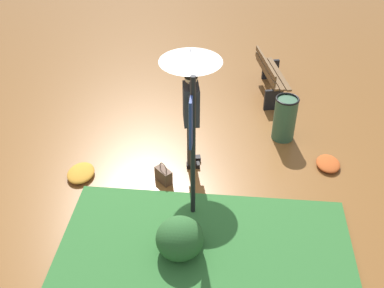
{
  "coord_description": "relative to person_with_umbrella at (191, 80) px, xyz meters",
  "views": [
    {
      "loc": [
        -6.05,
        -0.76,
        4.93
      ],
      "look_at": [
        -0.62,
        -0.25,
        0.85
      ],
      "focal_mm": 43.0,
      "sensor_mm": 36.0,
      "label": 1
    }
  ],
  "objects": [
    {
      "name": "park_bench",
      "position": [
        2.42,
        -1.41,
        -1.15
      ],
      "size": [
        1.42,
        0.68,
        0.75
      ],
      "color": "black",
      "rests_on": "ground_plane"
    },
    {
      "name": "ground_plane",
      "position": [
        -0.04,
        0.17,
        -1.55
      ],
      "size": [
        18.0,
        18.0,
        0.0
      ],
      "primitive_type": "plane",
      "color": "brown"
    },
    {
      "name": "shrub_cluster",
      "position": [
        -1.97,
        -0.06,
        -1.28
      ],
      "size": [
        0.7,
        0.64,
        0.57
      ],
      "color": "#285628",
      "rests_on": "ground_plane"
    },
    {
      "name": "handbag",
      "position": [
        -0.57,
        0.39,
        -1.42
      ],
      "size": [
        0.31,
        0.31,
        0.37
      ],
      "color": "#4C3323",
      "rests_on": "ground_plane"
    },
    {
      "name": "person_with_umbrella",
      "position": [
        0.0,
        0.0,
        0.0
      ],
      "size": [
        0.96,
        0.96,
        2.04
      ],
      "color": "#2D2823",
      "rests_on": "ground_plane"
    },
    {
      "name": "info_sign_post",
      "position": [
        -1.24,
        -0.14,
        -0.11
      ],
      "size": [
        0.44,
        0.07,
        2.3
      ],
      "color": "black",
      "rests_on": "ground_plane"
    },
    {
      "name": "leaf_pile_near_person",
      "position": [
        0.07,
        -2.31,
        -1.5
      ],
      "size": [
        0.49,
        0.39,
        0.11
      ],
      "color": "#B74C1E",
      "rests_on": "ground_plane"
    },
    {
      "name": "leaf_pile_by_bench",
      "position": [
        -0.56,
        1.75,
        -1.49
      ],
      "size": [
        0.54,
        0.43,
        0.12
      ],
      "color": "#C68428",
      "rests_on": "ground_plane"
    },
    {
      "name": "trash_bin",
      "position": [
        0.83,
        -1.59,
        -1.13
      ],
      "size": [
        0.42,
        0.42,
        0.83
      ],
      "color": "#2D5138",
      "rests_on": "ground_plane"
    }
  ]
}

